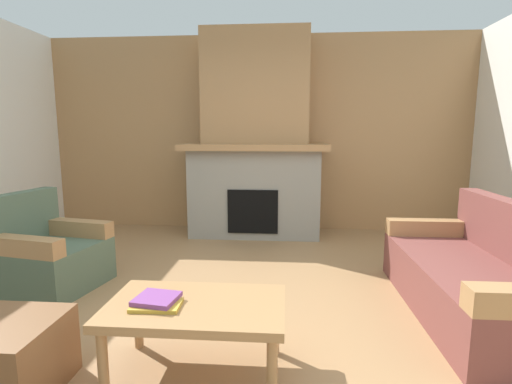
{
  "coord_description": "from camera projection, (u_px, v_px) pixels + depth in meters",
  "views": [
    {
      "loc": [
        0.42,
        -2.53,
        1.38
      ],
      "look_at": [
        0.13,
        1.12,
        0.81
      ],
      "focal_mm": 26.99,
      "sensor_mm": 36.0,
      "label": 1
    }
  ],
  "objects": [
    {
      "name": "coffee_table",
      "position": [
        196.0,
        312.0,
        2.17
      ],
      "size": [
        1.0,
        0.6,
        0.43
      ],
      "color": "#A87A4C",
      "rests_on": "ground"
    },
    {
      "name": "couch",
      "position": [
        479.0,
        279.0,
        2.9
      ],
      "size": [
        0.85,
        1.8,
        0.85
      ],
      "color": "brown",
      "rests_on": "ground"
    },
    {
      "name": "wall_back_wood_panel",
      "position": [
        257.0,
        134.0,
        5.49
      ],
      "size": [
        6.0,
        0.12,
        2.7
      ],
      "primitive_type": "cube",
      "color": "#A87A4C",
      "rests_on": "ground"
    },
    {
      "name": "book_stack_near_edge",
      "position": [
        157.0,
        302.0,
        2.12
      ],
      "size": [
        0.27,
        0.24,
        0.05
      ],
      "color": "gold",
      "rests_on": "coffee_table"
    },
    {
      "name": "fireplace",
      "position": [
        255.0,
        148.0,
        5.15
      ],
      "size": [
        1.9,
        0.82,
        2.7
      ],
      "color": "gray",
      "rests_on": "ground"
    },
    {
      "name": "ottoman",
      "position": [
        7.0,
        359.0,
        2.02
      ],
      "size": [
        0.52,
        0.52,
        0.4
      ],
      "primitive_type": "cube",
      "color": "brown",
      "rests_on": "ground"
    },
    {
      "name": "armchair",
      "position": [
        47.0,
        255.0,
        3.42
      ],
      "size": [
        0.89,
        0.89,
        0.85
      ],
      "color": "#4C604C",
      "rests_on": "ground"
    },
    {
      "name": "ground",
      "position": [
        225.0,
        328.0,
        2.74
      ],
      "size": [
        9.0,
        9.0,
        0.0
      ],
      "primitive_type": "plane",
      "color": "#9E754C"
    }
  ]
}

